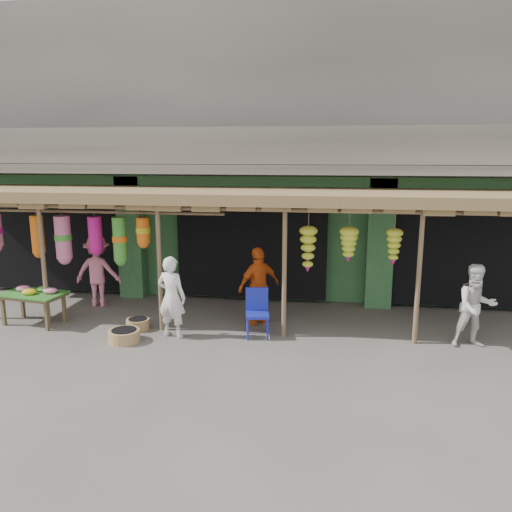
# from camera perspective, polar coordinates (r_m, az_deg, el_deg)

# --- Properties ---
(ground) EXTENTS (80.00, 80.00, 0.00)m
(ground) POSITION_cam_1_polar(r_m,az_deg,el_deg) (10.32, -2.33, -8.44)
(ground) COLOR #514C47
(ground) RESTS_ON ground
(building) EXTENTS (16.40, 6.80, 7.00)m
(building) POSITION_cam_1_polar(r_m,az_deg,el_deg) (14.49, 1.20, 11.02)
(building) COLOR gray
(building) RESTS_ON ground
(awning) EXTENTS (14.00, 2.70, 2.79)m
(awning) POSITION_cam_1_polar(r_m,az_deg,el_deg) (10.55, -2.46, 6.42)
(awning) COLOR brown
(awning) RESTS_ON ground
(flower_table) EXTENTS (1.41, 0.96, 0.79)m
(flower_table) POSITION_cam_1_polar(r_m,az_deg,el_deg) (11.49, -24.03, -4.05)
(flower_table) COLOR brown
(flower_table) RESTS_ON ground
(blue_chair) EXTENTS (0.52, 0.53, 0.94)m
(blue_chair) POSITION_cam_1_polar(r_m,az_deg,el_deg) (9.87, 0.13, -6.14)
(blue_chair) COLOR #18219D
(blue_chair) RESTS_ON ground
(basket_mid) EXTENTS (0.65, 0.65, 0.23)m
(basket_mid) POSITION_cam_1_polar(r_m,az_deg,el_deg) (10.00, -14.83, -8.81)
(basket_mid) COLOR olive
(basket_mid) RESTS_ON ground
(basket_right) EXTENTS (0.62, 0.62, 0.21)m
(basket_right) POSITION_cam_1_polar(r_m,az_deg,el_deg) (10.61, -13.35, -7.57)
(basket_right) COLOR olive
(basket_right) RESTS_ON ground
(person_front) EXTENTS (0.66, 0.51, 1.62)m
(person_front) POSITION_cam_1_polar(r_m,az_deg,el_deg) (9.85, -9.62, -4.64)
(person_front) COLOR white
(person_front) RESTS_ON ground
(person_right) EXTENTS (0.84, 0.70, 1.57)m
(person_right) POSITION_cam_1_polar(r_m,az_deg,el_deg) (10.08, 23.81, -5.27)
(person_right) COLOR silver
(person_right) RESTS_ON ground
(person_vendor) EXTENTS (0.99, 0.94, 1.65)m
(person_vendor) POSITION_cam_1_polar(r_m,az_deg,el_deg) (10.43, 0.33, -3.45)
(person_vendor) COLOR #D55214
(person_vendor) RESTS_ON ground
(person_shopper) EXTENTS (1.12, 0.69, 1.67)m
(person_shopper) POSITION_cam_1_polar(r_m,az_deg,el_deg) (12.24, -17.63, -1.67)
(person_shopper) COLOR #DA738D
(person_shopper) RESTS_ON ground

